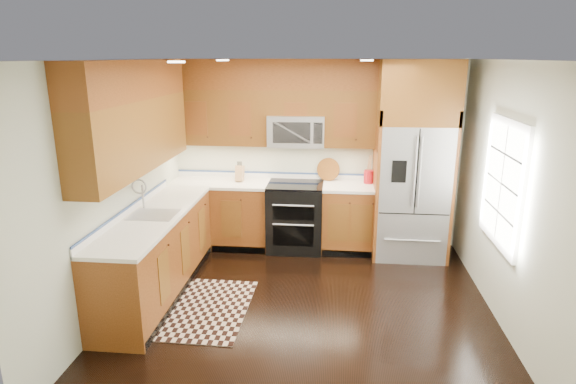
# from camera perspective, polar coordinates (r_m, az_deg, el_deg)

# --- Properties ---
(ground) EXTENTS (4.00, 4.00, 0.00)m
(ground) POSITION_cam_1_polar(r_m,az_deg,el_deg) (5.38, 1.98, -13.54)
(ground) COLOR black
(ground) RESTS_ON ground
(wall_back) EXTENTS (4.00, 0.02, 2.60)m
(wall_back) POSITION_cam_1_polar(r_m,az_deg,el_deg) (6.82, 3.25, 4.50)
(wall_back) COLOR beige
(wall_back) RESTS_ON ground
(wall_left) EXTENTS (0.02, 4.00, 2.60)m
(wall_left) POSITION_cam_1_polar(r_m,az_deg,el_deg) (5.38, -19.65, 0.51)
(wall_left) COLOR beige
(wall_left) RESTS_ON ground
(wall_right) EXTENTS (0.02, 4.00, 2.60)m
(wall_right) POSITION_cam_1_polar(r_m,az_deg,el_deg) (5.15, 24.90, -0.71)
(wall_right) COLOR beige
(wall_right) RESTS_ON ground
(window) EXTENTS (0.04, 1.10, 1.30)m
(window) POSITION_cam_1_polar(r_m,az_deg,el_deg) (5.30, 24.13, 0.94)
(window) COLOR white
(window) RESTS_ON ground
(base_cabinets) EXTENTS (2.85, 3.00, 0.90)m
(base_cabinets) POSITION_cam_1_polar(r_m,az_deg,el_deg) (6.18, -8.90, -5.08)
(base_cabinets) COLOR brown
(base_cabinets) RESTS_ON ground
(countertop) EXTENTS (2.86, 3.01, 0.04)m
(countertop) POSITION_cam_1_polar(r_m,az_deg,el_deg) (6.10, -7.53, -0.64)
(countertop) COLOR white
(countertop) RESTS_ON base_cabinets
(upper_cabinets) EXTENTS (2.85, 3.00, 1.15)m
(upper_cabinets) POSITION_cam_1_polar(r_m,az_deg,el_deg) (5.98, -8.33, 9.80)
(upper_cabinets) COLOR brown
(upper_cabinets) RESTS_ON ground
(range) EXTENTS (0.76, 0.67, 0.95)m
(range) POSITION_cam_1_polar(r_m,az_deg,el_deg) (6.73, 0.87, -2.96)
(range) COLOR black
(range) RESTS_ON ground
(microwave) EXTENTS (0.76, 0.40, 0.42)m
(microwave) POSITION_cam_1_polar(r_m,az_deg,el_deg) (6.57, 1.01, 7.28)
(microwave) COLOR #B2B2B7
(microwave) RESTS_ON ground
(refrigerator) EXTENTS (0.98, 0.75, 2.60)m
(refrigerator) POSITION_cam_1_polar(r_m,az_deg,el_deg) (6.52, 14.59, 3.53)
(refrigerator) COLOR #B2B2B7
(refrigerator) RESTS_ON ground
(sink_faucet) EXTENTS (0.54, 0.44, 0.37)m
(sink_faucet) POSITION_cam_1_polar(r_m,az_deg,el_deg) (5.56, -15.91, -2.00)
(sink_faucet) COLOR #B2B2B7
(sink_faucet) RESTS_ON countertop
(rug) EXTENTS (0.83, 1.36, 0.01)m
(rug) POSITION_cam_1_polar(r_m,az_deg,el_deg) (5.41, -9.24, -13.47)
(rug) COLOR black
(rug) RESTS_ON ground
(knife_block) EXTENTS (0.11, 0.15, 0.28)m
(knife_block) POSITION_cam_1_polar(r_m,az_deg,el_deg) (6.78, -5.74, 2.25)
(knife_block) COLOR #AA7F53
(knife_block) RESTS_ON countertop
(utensil_crock) EXTENTS (0.18, 0.18, 0.38)m
(utensil_crock) POSITION_cam_1_polar(r_m,az_deg,el_deg) (6.71, 9.56, 2.14)
(utensil_crock) COLOR #A4141D
(utensil_crock) RESTS_ON countertop
(cutting_board) EXTENTS (0.38, 0.38, 0.02)m
(cutting_board) POSITION_cam_1_polar(r_m,az_deg,el_deg) (6.83, 4.77, 1.49)
(cutting_board) COLOR brown
(cutting_board) RESTS_ON countertop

